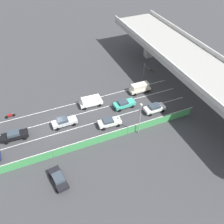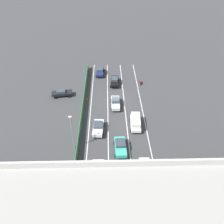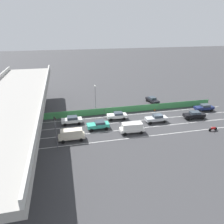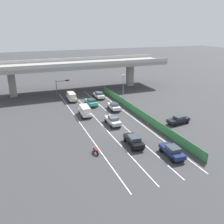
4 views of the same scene
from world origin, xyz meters
The scene contains 20 objects.
ground_plane centered at (0.00, 0.00, 0.00)m, with size 300.00×300.00×0.00m, color #38383A.
lane_line_left_edge centered at (-5.37, 4.52, 0.00)m, with size 0.14×45.03×0.01m, color silver.
lane_line_mid_left centered at (-1.79, 4.52, 0.00)m, with size 0.14×45.03×0.01m, color silver.
lane_line_mid_right centered at (1.79, 4.52, 0.00)m, with size 0.14×45.03×0.01m, color silver.
lane_line_right_edge centered at (5.37, 4.52, 0.00)m, with size 0.14×45.03×0.01m, color silver.
elevated_overpass centered at (0.00, 29.03, 7.02)m, with size 52.89×11.19×8.62m.
green_fence centered at (6.94, 4.52, 0.77)m, with size 0.10×41.13×1.55m.
car_taxi_teal centered at (-0.22, 14.02, 0.91)m, with size 2.16×4.41×1.64m.
car_van_white centered at (-3.37, 8.01, 1.18)m, with size 2.23×4.76×2.05m.
car_sedan_silver centered at (0.17, 1.40, 0.92)m, with size 1.96×4.67×1.70m.
car_sedan_navy centered at (3.67, -12.60, 0.89)m, with size 2.14×4.63×1.62m.
car_sedan_black centered at (0.09, -7.61, 0.91)m, with size 2.20×4.75×1.64m.
car_hatchback_white centered at (3.60, 9.17, 0.89)m, with size 2.23×4.42×1.59m.
car_van_cream centered at (-3.60, 19.48, 1.20)m, with size 2.00×4.71×2.10m.
car_sedan_white centered at (3.40, 19.03, 0.92)m, with size 2.07×4.26×1.66m.
motorcycle centered at (-6.18, -7.81, 0.46)m, with size 0.60×1.95×0.93m.
parked_sedan_dark centered at (11.98, -2.69, 0.86)m, with size 4.67×2.41×1.54m.
traffic_light centered at (-5.47, 22.03, 3.53)m, with size 3.49×0.44×4.93m.
street_lamp centered at (7.57, 13.29, 4.22)m, with size 0.60×0.36×6.93m.
traffic_cone centered at (6.30, -0.96, 0.27)m, with size 0.47×0.47×0.59m.
Camera 2 is at (1.77, 41.12, 29.12)m, focal length 37.36 mm.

